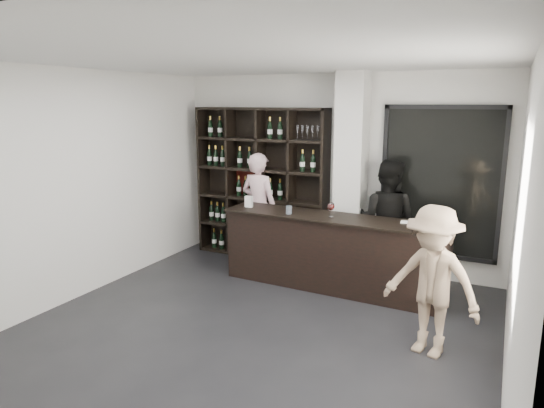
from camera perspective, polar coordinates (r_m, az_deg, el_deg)
The scene contains 12 objects.
floor at distance 5.42m, azimuth -3.07°, elevation -15.44°, with size 5.00×5.50×0.01m, color black.
wine_shelf at distance 7.72m, azimuth -1.31°, elevation 2.36°, with size 2.20×0.35×2.40m, color black, non-canonical shape.
structural_column at distance 7.03m, azimuth 9.23°, elevation 3.32°, with size 0.40×0.40×2.90m, color silver.
glass_panel at distance 7.01m, azimuth 19.18°, elevation 2.36°, with size 1.60×0.08×2.10m.
tasting_counter at distance 6.58m, azimuth 7.09°, elevation -5.70°, with size 3.05×0.64×1.00m.
taster_pink at distance 7.62m, azimuth -1.54°, elevation -0.38°, with size 0.63×0.41×1.72m, color #F8C9CE.
taster_black at distance 6.94m, azimuth 13.27°, elevation -1.93°, with size 0.84×0.65×1.72m, color black.
customer at distance 5.06m, azimuth 18.30°, elevation -8.65°, with size 0.98×0.56×1.52m, color tan.
wine_glass at distance 6.39m, azimuth 6.96°, elevation -0.56°, with size 0.09×0.09×0.23m, color white, non-canonical shape.
spit_cup at distance 6.54m, azimuth 2.01°, elevation -0.70°, with size 0.08×0.08×0.11m, color #A5B6C7.
napkin_stack at distance 6.29m, azimuth 15.39°, elevation -2.06°, with size 0.11×0.11×0.02m, color white.
card_stand at distance 6.96m, azimuth -2.74°, elevation 0.28°, with size 0.11×0.05×0.16m, color white.
Camera 1 is at (2.38, -4.18, 2.49)m, focal length 32.00 mm.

